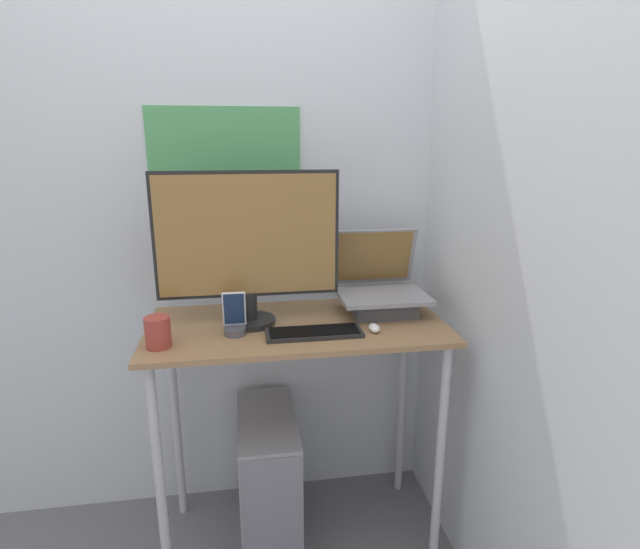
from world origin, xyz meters
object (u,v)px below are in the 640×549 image
object	(u,v)px
monitor	(248,246)
cell_phone	(235,322)
mouse	(374,328)
keyboard	(314,332)
laptop	(381,293)
computer_tower	(269,477)

from	to	relation	value
monitor	cell_phone	size ratio (longest dim) A/B	4.23
mouse	keyboard	bearing A→B (deg)	178.51
laptop	mouse	distance (m)	0.23
laptop	keyboard	distance (m)	0.36
mouse	cell_phone	size ratio (longest dim) A/B	0.40
mouse	computer_tower	distance (m)	0.79
monitor	cell_phone	world-z (taller)	monitor
keyboard	mouse	xyz separation A→B (m)	(0.21, -0.01, 0.01)
keyboard	cell_phone	bearing A→B (deg)	169.81
keyboard	mouse	bearing A→B (deg)	-1.49
monitor	mouse	bearing A→B (deg)	-19.31
monitor	keyboard	xyz separation A→B (m)	(0.21, -0.14, -0.28)
laptop	keyboard	xyz separation A→B (m)	(-0.29, -0.20, -0.07)
laptop	computer_tower	bearing A→B (deg)	-174.57
mouse	cell_phone	xyz separation A→B (m)	(-0.48, 0.05, 0.03)
laptop	mouse	bearing A→B (deg)	-111.43
monitor	computer_tower	world-z (taller)	monitor
laptop	monitor	size ratio (longest dim) A/B	0.52
monitor	mouse	distance (m)	0.52
keyboard	mouse	world-z (taller)	mouse
monitor	mouse	size ratio (longest dim) A/B	10.61
monitor	computer_tower	size ratio (longest dim) A/B	1.20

